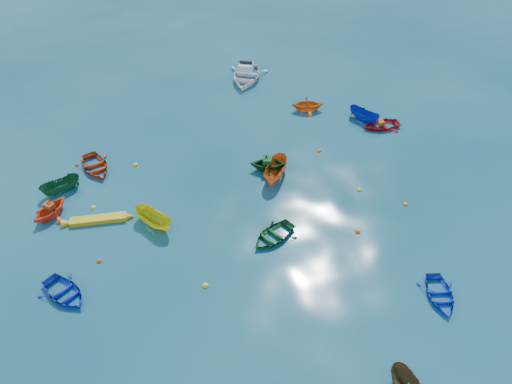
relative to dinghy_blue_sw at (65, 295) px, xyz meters
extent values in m
plane|color=#093C45|center=(11.89, 0.38, 0.00)|extent=(160.00, 160.00, 0.00)
imported|color=#0F20C3|center=(0.00, 0.00, 0.00)|extent=(3.55, 3.71, 0.63)
imported|color=#102BCF|center=(19.71, -4.71, 0.00)|extent=(2.53, 3.17, 0.59)
imported|color=#F34216|center=(-1.14, 6.59, 0.00)|extent=(3.43, 3.46, 1.38)
imported|color=yellow|center=(5.19, 4.27, 0.00)|extent=(2.72, 3.02, 1.15)
imported|color=#145521|center=(12.05, 1.54, 0.00)|extent=(3.70, 3.39, 0.63)
imported|color=orange|center=(13.65, 7.02, 0.00)|extent=(2.72, 3.36, 1.24)
imported|color=#104615|center=(13.36, 7.92, 0.00)|extent=(2.95, 2.68, 1.33)
imported|color=red|center=(23.19, 10.99, 0.00)|extent=(2.96, 2.12, 0.61)
imported|color=#0D23A9|center=(22.26, 12.22, 0.00)|extent=(2.31, 2.84, 1.05)
imported|color=#BA360F|center=(1.56, 10.77, 0.00)|extent=(3.26, 3.85, 0.68)
imported|color=orange|center=(18.32, 14.61, 0.00)|extent=(2.93, 2.64, 1.36)
imported|color=#125026|center=(-0.62, 8.84, 0.00)|extent=(2.87, 2.00, 1.04)
imported|color=white|center=(14.58, 20.77, 0.00)|extent=(5.16, 5.88, 1.61)
cube|color=#B13F12|center=(-1.10, 6.62, 0.84)|extent=(0.75, 0.74, 0.29)
cube|color=#134C19|center=(13.27, 7.94, 0.85)|extent=(0.72, 0.86, 0.37)
cube|color=#B24E12|center=(23.09, 10.99, 0.46)|extent=(0.48, 0.63, 0.31)
sphere|color=yellow|center=(7.51, -1.10, 0.00)|extent=(0.37, 0.37, 0.37)
sphere|color=#E6550C|center=(17.24, 0.83, 0.00)|extent=(0.34, 0.34, 0.34)
sphere|color=yellow|center=(1.42, 6.69, 0.00)|extent=(0.35, 0.35, 0.35)
sphere|color=#D44A0B|center=(1.81, 2.03, 0.00)|extent=(0.32, 0.32, 0.32)
sphere|color=yellow|center=(18.79, 4.43, 0.00)|extent=(0.34, 0.34, 0.34)
sphere|color=orange|center=(21.16, 2.44, 0.00)|extent=(0.33, 0.33, 0.33)
sphere|color=gold|center=(4.31, 10.51, 0.00)|extent=(0.38, 0.38, 0.38)
sphere|color=orange|center=(17.51, 9.13, 0.00)|extent=(0.30, 0.30, 0.30)
sphere|color=yellow|center=(21.73, 12.92, 0.00)|extent=(0.36, 0.36, 0.36)
camera|label=1|loc=(6.38, -18.27, 22.26)|focal=35.00mm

